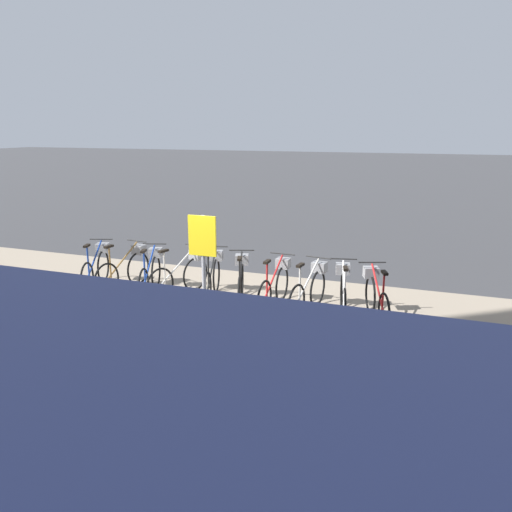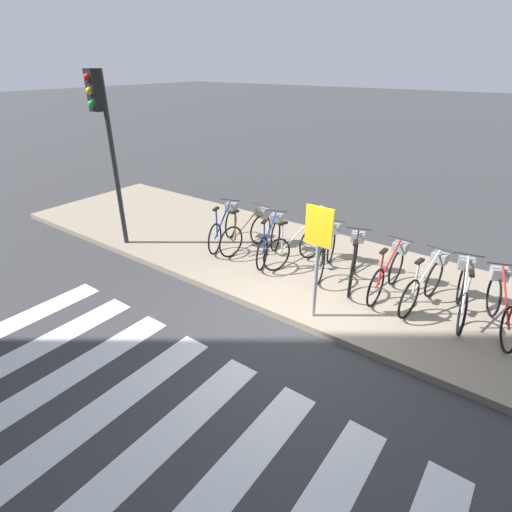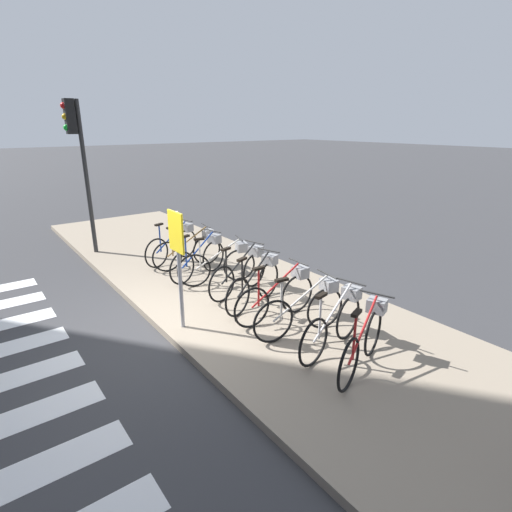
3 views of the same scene
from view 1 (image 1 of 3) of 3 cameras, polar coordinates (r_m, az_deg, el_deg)
The scene contains 13 objects.
ground_plane at distance 7.75m, azimuth -8.45°, elevation -10.11°, with size 120.00×120.00×0.00m, color #38383A.
sidewalk at distance 9.25m, azimuth -3.16°, elevation -5.41°, with size 16.36×3.64×0.12m.
parked_bicycle_0 at distance 10.27m, azimuth -17.73°, elevation -1.17°, with size 0.63×1.52×0.98m.
parked_bicycle_1 at distance 10.01m, azimuth -14.64°, elevation -1.35°, with size 0.46×1.58×0.98m.
parked_bicycle_2 at distance 9.60m, azimuth -11.90°, elevation -1.85°, with size 0.61×1.53×0.98m.
parked_bicycle_3 at distance 9.43m, azimuth -8.48°, elevation -2.01°, with size 0.60×1.53×0.98m.
parked_bicycle_4 at distance 9.22m, azimuth -4.95°, elevation -2.28°, with size 0.56×1.55×0.98m.
parked_bicycle_5 at distance 8.91m, azimuth -1.73°, elevation -2.83°, with size 0.64×1.52×0.98m.
parked_bicycle_6 at distance 8.68m, azimuth 2.23°, elevation -3.30°, with size 0.46×1.59×0.98m.
parked_bicycle_7 at distance 8.50m, azimuth 6.16°, elevation -3.77°, with size 0.46×1.58×0.98m.
parked_bicycle_8 at distance 8.44m, azimuth 9.92°, elevation -4.04°, with size 0.51×1.56×0.98m.
parked_bicycle_9 at distance 8.33m, azimuth 13.52°, elevation -4.49°, with size 0.66×1.51×0.98m.
sign_post at distance 7.43m, azimuth -6.08°, elevation 0.18°, with size 0.44×0.07×1.84m.
Camera 1 is at (3.41, -6.18, 3.21)m, focal length 35.00 mm.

